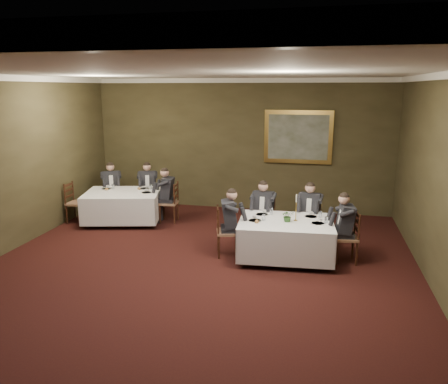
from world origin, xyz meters
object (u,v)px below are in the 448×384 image
at_px(chair_sec_backleft, 112,201).
at_px(diner_sec_endright, 169,202).
at_px(table_second, 123,204).
at_px(diner_main_endright, 346,236).
at_px(diner_sec_backright, 148,193).
at_px(diner_sec_backleft, 112,193).
at_px(diner_main_backleft, 263,219).
at_px(chair_main_endleft, 227,242).
at_px(chair_sec_endright, 169,211).
at_px(chair_sec_backright, 149,201).
at_px(painting, 298,137).
at_px(candlestick, 296,211).
at_px(table_main, 286,236).
at_px(chair_main_backleft, 263,229).
at_px(chair_main_endright, 346,248).
at_px(diner_main_endleft, 228,231).
at_px(diner_main_backright, 309,221).
at_px(chair_main_backright, 309,231).
at_px(centerpiece, 288,215).
at_px(chair_sec_endleft, 77,211).

relative_size(chair_sec_backleft, diner_sec_endright, 0.74).
height_order(table_second, diner_main_endright, diner_main_endright).
bearing_deg(diner_sec_backright, diner_sec_backleft, -4.75).
distance_m(diner_main_backleft, chair_main_endleft, 1.16).
distance_m(chair_main_endleft, chair_sec_endright, 2.65).
relative_size(chair_sec_backright, painting, 0.57).
height_order(diner_main_endright, candlestick, diner_main_endright).
height_order(table_main, chair_main_endleft, chair_main_endleft).
bearing_deg(diner_main_backleft, painting, -95.11).
distance_m(chair_main_backleft, chair_main_endright, 1.88).
distance_m(table_second, chair_sec_endright, 1.16).
height_order(diner_main_endleft, diner_sec_endright, same).
height_order(diner_main_backleft, chair_main_endright, diner_main_backleft).
bearing_deg(diner_main_backright, chair_main_backright, -90.00).
height_order(chair_main_endleft, diner_sec_endright, diner_sec_endright).
relative_size(chair_main_backleft, diner_main_backleft, 0.74).
bearing_deg(diner_sec_backleft, diner_main_backleft, 133.34).
bearing_deg(chair_main_backright, diner_sec_endright, -5.41).
relative_size(chair_main_backleft, chair_main_endright, 1.00).
height_order(table_main, painting, painting).
relative_size(chair_main_backleft, chair_sec_backright, 1.00).
bearing_deg(chair_sec_endright, diner_sec_endright, 90.00).
relative_size(diner_main_backright, centerpiece, 5.41).
relative_size(chair_sec_backright, candlestick, 1.87).
height_order(chair_main_endleft, chair_main_endright, same).
bearing_deg(chair_sec_endleft, chair_main_backright, 85.87).
relative_size(table_second, chair_sec_endleft, 2.07).
distance_m(table_second, diner_sec_backleft, 1.04).
bearing_deg(table_second, diner_main_backleft, -10.38).
height_order(chair_main_endright, chair_sec_endleft, same).
xyz_separation_m(table_main, candlestick, (0.18, 0.07, 0.51)).
relative_size(chair_main_backright, candlestick, 1.87).
relative_size(diner_main_backright, chair_sec_backright, 1.35).
relative_size(chair_sec_backleft, painting, 0.57).
height_order(chair_main_backleft, painting, painting).
height_order(chair_main_endleft, diner_main_endleft, diner_main_endleft).
bearing_deg(diner_main_endright, chair_sec_backright, 56.31).
bearing_deg(centerpiece, chair_sec_backleft, 154.00).
relative_size(chair_sec_backright, diner_sec_backright, 0.74).
xyz_separation_m(table_main, chair_main_backleft, (-0.55, 0.89, -0.17)).
height_order(chair_main_backleft, diner_sec_backleft, diner_sec_backleft).
height_order(diner_main_backright, chair_sec_backleft, diner_main_backright).
xyz_separation_m(chair_main_backright, chair_main_endright, (0.72, -0.88, 0.00)).
bearing_deg(table_second, chair_sec_endleft, -166.79).
height_order(chair_main_backright, painting, painting).
bearing_deg(diner_main_backleft, chair_main_endright, 162.00).
bearing_deg(candlestick, chair_main_backright, 74.59).
bearing_deg(diner_sec_backright, diner_main_endright, 135.66).
bearing_deg(chair_main_backleft, chair_main_backright, -168.66).
height_order(diner_main_backright, diner_main_endright, same).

